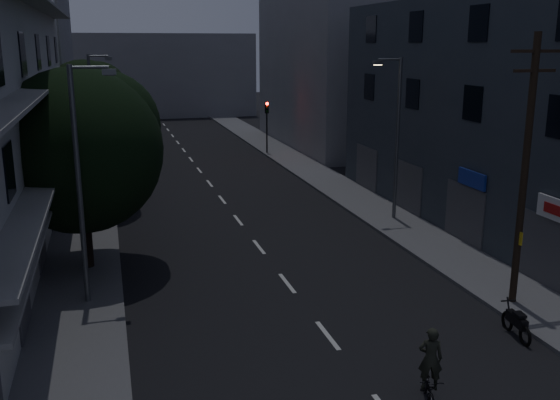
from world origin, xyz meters
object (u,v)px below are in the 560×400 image
utility_pole (525,167)px  bus_stop_sign (517,254)px  motorcycle (516,324)px  cyclist (429,379)px

utility_pole → bus_stop_sign: (-0.02, -0.06, -2.98)m
motorcycle → cyclist: bearing=-142.3°
utility_pole → cyclist: (-5.80, -4.72, -4.17)m
utility_pole → cyclist: size_ratio=4.35×
cyclist → utility_pole: bearing=60.4°
utility_pole → motorcycle: bearing=-123.2°
utility_pole → motorcycle: size_ratio=5.26×
cyclist → motorcycle: bearing=51.8°
utility_pole → cyclist: utility_pole is taller
bus_stop_sign → motorcycle: size_ratio=1.47×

